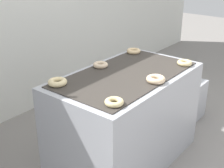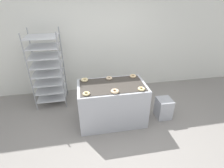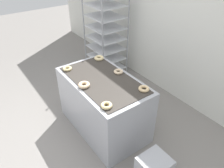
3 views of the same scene
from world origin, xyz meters
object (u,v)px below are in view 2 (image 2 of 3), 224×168
at_px(donut_far_center, 109,78).
at_px(donut_far_left, 85,80).
at_px(glaze_bin, 164,108).
at_px(baking_rack_cart, 48,69).
at_px(fryer_machine, 112,103).
at_px(donut_near_right, 141,89).
at_px(donut_near_left, 86,94).
at_px(donut_far_right, 133,76).
at_px(donut_near_center, 115,91).

bearing_deg(donut_far_center, donut_far_left, 179.66).
distance_m(glaze_bin, donut_far_left, 1.78).
height_order(baking_rack_cart, glaze_bin, baking_rack_cart).
height_order(fryer_machine, donut_far_center, donut_far_center).
xyz_separation_m(donut_near_right, donut_far_center, (-0.50, 0.55, 0.00)).
xyz_separation_m(baking_rack_cart, glaze_bin, (2.42, -1.02, -0.67)).
relative_size(donut_near_left, donut_far_right, 0.94).
xyz_separation_m(glaze_bin, donut_far_center, (-1.12, 0.35, 0.65)).
xyz_separation_m(donut_far_left, donut_far_right, (1.01, 0.00, -0.00)).
bearing_deg(donut_near_right, glaze_bin, 17.61).
bearing_deg(donut_far_right, donut_near_left, -151.67).
relative_size(donut_near_right, donut_far_left, 0.90).
xyz_separation_m(donut_near_center, donut_far_right, (0.50, 0.55, -0.00)).
bearing_deg(baking_rack_cart, donut_near_right, -34.12).
height_order(donut_near_right, donut_far_left, donut_far_left).
bearing_deg(donut_near_right, donut_far_right, 89.52).
bearing_deg(baking_rack_cart, donut_far_left, -39.99).
relative_size(donut_near_center, donut_near_right, 1.13).
xyz_separation_m(donut_near_center, donut_near_right, (0.49, 0.00, -0.00)).
height_order(donut_near_center, donut_far_center, donut_near_center).
height_order(donut_near_left, donut_near_right, donut_near_right).
bearing_deg(glaze_bin, donut_near_center, -169.86).
relative_size(donut_near_left, donut_far_center, 0.99).
relative_size(glaze_bin, donut_near_left, 3.42).
bearing_deg(glaze_bin, donut_far_center, 162.66).
bearing_deg(donut_near_right, donut_far_center, 132.68).
height_order(fryer_machine, donut_near_left, donut_near_left).
height_order(baking_rack_cart, donut_near_right, baking_rack_cart).
height_order(donut_far_left, donut_far_right, donut_far_left).
relative_size(fryer_machine, donut_near_right, 10.16).
bearing_deg(donut_near_left, glaze_bin, 6.49).
bearing_deg(donut_near_center, donut_far_right, 48.21).
bearing_deg(donut_near_left, baking_rack_cart, 123.68).
height_order(baking_rack_cart, donut_far_left, baking_rack_cart).
relative_size(donut_near_center, donut_far_left, 1.02).
height_order(fryer_machine, donut_far_right, donut_far_right).
height_order(donut_near_left, donut_near_center, donut_near_center).
bearing_deg(donut_far_right, donut_far_left, -179.91).
xyz_separation_m(donut_near_left, donut_far_center, (0.49, 0.53, 0.00)).
bearing_deg(glaze_bin, donut_near_left, -173.51).
relative_size(baking_rack_cart, donut_near_right, 13.44).
bearing_deg(donut_far_center, baking_rack_cart, 152.59).
bearing_deg(glaze_bin, fryer_machine, 175.76).
bearing_deg(donut_near_center, fryer_machine, 90.52).
height_order(baking_rack_cart, donut_far_center, baking_rack_cart).
xyz_separation_m(donut_near_left, donut_far_left, (-0.01, 0.54, 0.00)).
bearing_deg(fryer_machine, donut_near_right, -29.51).
distance_m(baking_rack_cart, donut_far_left, 1.04).
height_order(donut_near_right, donut_far_right, same).
bearing_deg(fryer_machine, donut_far_left, 151.94).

